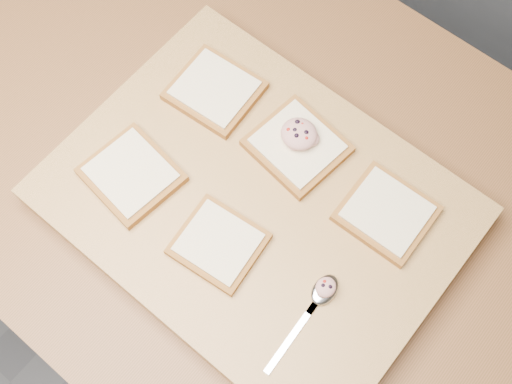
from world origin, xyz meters
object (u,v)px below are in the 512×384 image
(bread_far_center, at_px, (297,146))
(spoon, at_px, (320,297))
(cutting_board, at_px, (256,205))
(tuna_salad_dollop, at_px, (299,134))

(bread_far_center, relative_size, spoon, 0.88)
(cutting_board, height_order, spoon, spoon)
(bread_far_center, bearing_deg, spoon, -44.16)
(cutting_board, distance_m, tuna_salad_dollop, 0.12)
(cutting_board, distance_m, bread_far_center, 0.10)
(spoon, bearing_deg, tuna_salad_dollop, 135.22)
(cutting_board, xyz_separation_m, tuna_salad_dollop, (-0.01, 0.11, 0.05))
(bread_far_center, height_order, spoon, bread_far_center)
(spoon, bearing_deg, cutting_board, 160.42)
(tuna_salad_dollop, bearing_deg, bread_far_center, -61.83)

